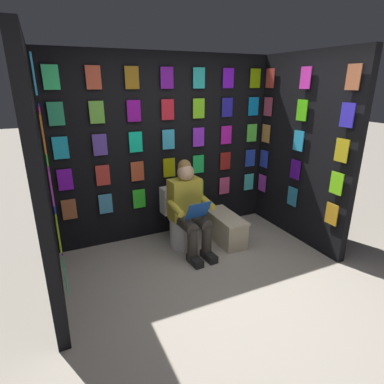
# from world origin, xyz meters

# --- Properties ---
(ground_plane) EXTENTS (30.00, 30.00, 0.00)m
(ground_plane) POSITION_xyz_m (0.00, 0.00, 0.00)
(ground_plane) COLOR #B2A899
(display_wall_back) EXTENTS (3.17, 0.14, 2.46)m
(display_wall_back) POSITION_xyz_m (0.00, -1.75, 1.23)
(display_wall_back) COLOR black
(display_wall_back) RESTS_ON ground
(display_wall_left) EXTENTS (0.14, 1.70, 2.46)m
(display_wall_left) POSITION_xyz_m (-1.58, -0.85, 1.23)
(display_wall_left) COLOR black
(display_wall_left) RESTS_ON ground
(display_wall_right) EXTENTS (0.14, 1.70, 2.46)m
(display_wall_right) POSITION_xyz_m (1.58, -0.85, 1.23)
(display_wall_right) COLOR black
(display_wall_right) RESTS_ON ground
(toilet) EXTENTS (0.42, 0.57, 0.77)m
(toilet) POSITION_xyz_m (-0.01, -1.28, 0.33)
(toilet) COLOR white
(toilet) RESTS_ON ground
(person_reading) EXTENTS (0.54, 0.70, 1.19)m
(person_reading) POSITION_xyz_m (-0.02, -1.05, 0.60)
(person_reading) COLOR gold
(person_reading) RESTS_ON ground
(comic_longbox_near) EXTENTS (0.33, 0.74, 0.38)m
(comic_longbox_near) POSITION_xyz_m (-0.58, -1.10, 0.19)
(comic_longbox_near) COLOR beige
(comic_longbox_near) RESTS_ON ground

